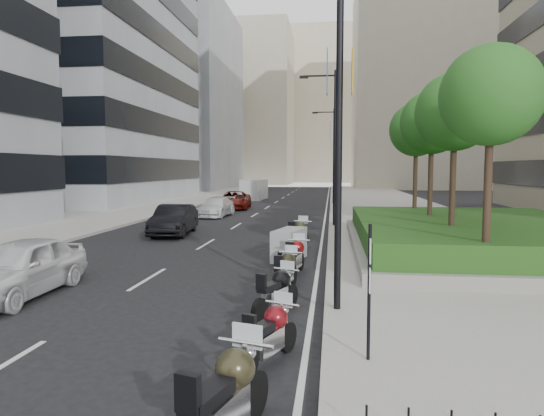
% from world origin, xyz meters
% --- Properties ---
extents(ground, '(160.00, 160.00, 0.00)m').
position_xyz_m(ground, '(0.00, 0.00, 0.00)').
color(ground, black).
rests_on(ground, ground).
extents(sidewalk_right, '(10.00, 100.00, 0.15)m').
position_xyz_m(sidewalk_right, '(9.00, 30.00, 0.07)').
color(sidewalk_right, '#9E9B93').
rests_on(sidewalk_right, ground).
extents(sidewalk_left, '(8.00, 100.00, 0.15)m').
position_xyz_m(sidewalk_left, '(-12.00, 30.00, 0.07)').
color(sidewalk_left, '#9E9B93').
rests_on(sidewalk_left, ground).
extents(lane_edge, '(0.12, 100.00, 0.01)m').
position_xyz_m(lane_edge, '(3.70, 30.00, 0.01)').
color(lane_edge, silver).
rests_on(lane_edge, ground).
extents(lane_centre, '(0.12, 100.00, 0.01)m').
position_xyz_m(lane_centre, '(-1.50, 30.00, 0.01)').
color(lane_centre, silver).
rests_on(lane_centre, ground).
extents(building_grey_mid, '(22.00, 26.00, 40.00)m').
position_xyz_m(building_grey_mid, '(-24.00, 38.00, 20.00)').
color(building_grey_mid, gray).
rests_on(building_grey_mid, ground).
extents(building_grey_far, '(22.00, 26.00, 30.00)m').
position_xyz_m(building_grey_far, '(-24.00, 70.00, 15.00)').
color(building_grey_far, gray).
rests_on(building_grey_far, ground).
extents(building_cream_right, '(28.00, 24.00, 36.00)m').
position_xyz_m(building_cream_right, '(22.00, 80.00, 18.00)').
color(building_cream_right, '#B7AD93').
rests_on(building_cream_right, ground).
extents(building_cream_left, '(26.00, 24.00, 34.00)m').
position_xyz_m(building_cream_left, '(-18.00, 100.00, 17.00)').
color(building_cream_left, '#B7AD93').
rests_on(building_cream_left, ground).
extents(building_cream_centre, '(30.00, 24.00, 38.00)m').
position_xyz_m(building_cream_centre, '(2.00, 120.00, 19.00)').
color(building_cream_centre, '#B7AD93').
rests_on(building_cream_centre, ground).
extents(planter, '(10.00, 14.00, 0.40)m').
position_xyz_m(planter, '(10.00, 10.00, 0.35)').
color(planter, gray).
rests_on(planter, sidewalk_right).
extents(hedge, '(9.40, 13.40, 0.80)m').
position_xyz_m(hedge, '(10.00, 10.00, 0.95)').
color(hedge, '#144617').
rests_on(hedge, planter).
extents(tree_0, '(2.80, 2.80, 6.30)m').
position_xyz_m(tree_0, '(8.50, 4.00, 5.42)').
color(tree_0, '#332319').
rests_on(tree_0, planter).
extents(tree_1, '(2.80, 2.80, 6.30)m').
position_xyz_m(tree_1, '(8.50, 8.00, 5.42)').
color(tree_1, '#332319').
rests_on(tree_1, planter).
extents(tree_2, '(2.80, 2.80, 6.30)m').
position_xyz_m(tree_2, '(8.50, 12.00, 5.42)').
color(tree_2, '#332319').
rests_on(tree_2, planter).
extents(tree_3, '(2.80, 2.80, 6.30)m').
position_xyz_m(tree_3, '(8.50, 16.00, 5.42)').
color(tree_3, '#332319').
rests_on(tree_3, planter).
extents(lamp_post_0, '(2.34, 0.45, 9.00)m').
position_xyz_m(lamp_post_0, '(4.14, 1.00, 5.07)').
color(lamp_post_0, black).
rests_on(lamp_post_0, ground).
extents(lamp_post_1, '(2.34, 0.45, 9.00)m').
position_xyz_m(lamp_post_1, '(4.14, 18.00, 5.07)').
color(lamp_post_1, black).
rests_on(lamp_post_1, ground).
extents(lamp_post_2, '(2.34, 0.45, 9.00)m').
position_xyz_m(lamp_post_2, '(4.14, 36.00, 5.07)').
color(lamp_post_2, black).
rests_on(lamp_post_2, ground).
extents(parking_sign, '(0.06, 0.32, 2.50)m').
position_xyz_m(parking_sign, '(4.80, -2.00, 1.46)').
color(parking_sign, black).
rests_on(parking_sign, ground).
extents(motorcycle_0, '(0.95, 2.31, 1.18)m').
position_xyz_m(motorcycle_0, '(2.90, -4.68, 0.63)').
color(motorcycle_0, black).
rests_on(motorcycle_0, ground).
extents(motorcycle_1, '(0.92, 1.91, 1.00)m').
position_xyz_m(motorcycle_1, '(3.10, -2.07, 0.53)').
color(motorcycle_1, black).
rests_on(motorcycle_1, ground).
extents(motorcycle_2, '(0.97, 1.92, 1.02)m').
position_xyz_m(motorcycle_2, '(2.90, 0.85, 0.54)').
color(motorcycle_2, black).
rests_on(motorcycle_2, ground).
extents(motorcycle_3, '(0.70, 2.07, 1.04)m').
position_xyz_m(motorcycle_3, '(2.90, 3.06, 0.56)').
color(motorcycle_3, black).
rests_on(motorcycle_3, ground).
extents(motorcycle_4, '(0.73, 2.18, 1.09)m').
position_xyz_m(motorcycle_4, '(3.01, 5.14, 0.58)').
color(motorcycle_4, black).
rests_on(motorcycle_4, ground).
extents(motorcycle_5, '(1.24, 2.08, 1.18)m').
position_xyz_m(motorcycle_5, '(2.60, 7.55, 0.59)').
color(motorcycle_5, black).
rests_on(motorcycle_5, ground).
extents(motorcycle_6, '(0.94, 2.34, 1.19)m').
position_xyz_m(motorcycle_6, '(2.78, 9.93, 0.64)').
color(motorcycle_6, black).
rests_on(motorcycle_6, ground).
extents(car_a, '(1.93, 4.64, 1.57)m').
position_xyz_m(car_a, '(-4.13, 1.60, 0.79)').
color(car_a, white).
rests_on(car_a, ground).
extents(car_b, '(2.04, 4.85, 1.56)m').
position_xyz_m(car_b, '(-3.93, 13.82, 0.78)').
color(car_b, black).
rests_on(car_b, ground).
extents(car_c, '(2.21, 4.79, 1.36)m').
position_xyz_m(car_c, '(-4.07, 23.46, 0.68)').
color(car_c, silver).
rests_on(car_c, ground).
extents(car_d, '(2.94, 5.62, 1.51)m').
position_xyz_m(car_d, '(-4.06, 30.01, 0.75)').
color(car_d, '#5C100B').
rests_on(car_d, ground).
extents(delivery_van, '(2.40, 5.37, 2.19)m').
position_xyz_m(delivery_van, '(-4.37, 42.41, 1.02)').
color(delivery_van, silver).
rests_on(delivery_van, ground).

